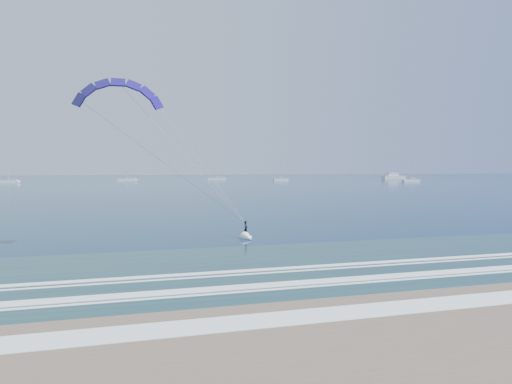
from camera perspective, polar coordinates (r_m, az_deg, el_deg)
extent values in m
plane|color=#083247|center=(23.53, 12.62, -14.19)|extent=(900.00, 900.00, 0.00)
cube|color=#1E423F|center=(30.56, 5.37, -10.08)|extent=(600.00, 22.00, 0.03)
cube|color=white|center=(24.80, 10.93, -13.19)|extent=(600.00, 0.90, 0.07)
cube|color=white|center=(28.30, 7.23, -11.12)|extent=(600.00, 1.10, 0.07)
cube|color=white|center=(31.92, 4.38, -9.47)|extent=(600.00, 0.70, 0.07)
cube|color=white|center=(23.08, 13.23, -14.26)|extent=(600.00, 2.00, 0.02)
cube|color=#ADE41A|center=(45.94, -1.28, -5.62)|extent=(1.28, 0.41, 0.07)
imported|color=black|center=(45.82, -1.28, -4.60)|extent=(0.57, 0.68, 1.58)
cone|color=white|center=(44.65, -1.05, -5.81)|extent=(1.31, 1.74, 1.10)
cube|color=white|center=(292.95, 16.84, 1.74)|extent=(14.62, 3.90, 2.14)
cube|color=white|center=(292.38, 16.68, 2.14)|extent=(6.82, 3.12, 1.95)
cylinder|color=silver|center=(292.36, 16.68, 2.53)|extent=(0.16, 0.16, 2.00)
cube|color=white|center=(237.62, -28.57, 1.12)|extent=(9.00, 2.40, 1.20)
cylinder|color=silver|center=(237.53, -28.60, 2.61)|extent=(0.18, 0.18, 11.11)
cylinder|color=silver|center=(237.32, -28.29, 1.47)|extent=(2.60, 0.12, 0.12)
cube|color=white|center=(251.38, -15.83, 1.46)|extent=(9.64, 2.40, 1.20)
cylinder|color=silver|center=(251.30, -15.85, 2.93)|extent=(0.18, 0.18, 11.66)
cylinder|color=silver|center=(251.35, -15.56, 1.78)|extent=(2.60, 0.12, 0.12)
cube|color=white|center=(265.21, -5.01, 1.64)|extent=(10.33, 2.40, 1.20)
cylinder|color=silver|center=(265.14, -5.02, 3.13)|extent=(0.18, 0.18, 12.63)
cylinder|color=silver|center=(265.41, -4.76, 1.94)|extent=(2.60, 0.12, 0.12)
cube|color=white|center=(242.22, 3.09, 1.51)|extent=(8.06, 2.40, 1.20)
cylinder|color=silver|center=(242.14, 3.10, 2.83)|extent=(0.18, 0.18, 9.89)
cylinder|color=silver|center=(242.58, 3.36, 1.85)|extent=(2.60, 0.12, 0.12)
cube|color=white|center=(239.53, 18.80, 1.34)|extent=(9.12, 2.40, 1.20)
cylinder|color=silver|center=(239.45, 18.83, 2.81)|extent=(0.18, 0.18, 11.10)
cylinder|color=silver|center=(240.18, 19.04, 1.68)|extent=(2.60, 0.12, 0.12)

